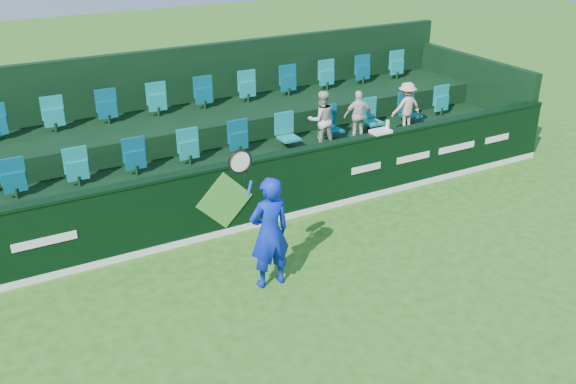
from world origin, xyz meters
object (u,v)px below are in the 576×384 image
spectator_middle (359,116)px  drinks_bottle (387,126)px  towel (381,131)px  tennis_player (269,232)px  spectator_right (406,107)px  spectator_left (321,120)px

spectator_middle → drinks_bottle: bearing=103.8°
spectator_middle → drinks_bottle: (-0.08, -1.12, 0.11)m
spectator_middle → towel: (-0.24, -1.12, 0.03)m
tennis_player → towel: size_ratio=6.03×
towel → drinks_bottle: 0.18m
tennis_player → spectator_middle: tennis_player is taller
spectator_right → towel: spectator_right is taller
towel → drinks_bottle: drinks_bottle is taller
spectator_right → tennis_player: bearing=35.4°
spectator_right → spectator_middle: bearing=4.3°
tennis_player → spectator_left: 4.21m
spectator_middle → spectator_right: 1.31m
spectator_left → towel: 1.32m
tennis_player → spectator_right: (5.09, 3.07, 0.42)m
drinks_bottle → spectator_right: bearing=38.9°
spectator_left → spectator_right: (2.25, 0.00, -0.06)m
spectator_left → spectator_middle: size_ratio=1.11×
drinks_bottle → spectator_left: bearing=127.6°
spectator_right → drinks_bottle: 1.79m
spectator_middle → spectator_right: size_ratio=0.99×
spectator_left → spectator_middle: spectator_left is taller
tennis_player → drinks_bottle: 4.22m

